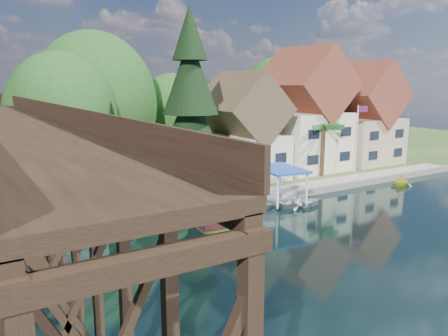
{
  "coord_description": "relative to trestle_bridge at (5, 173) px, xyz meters",
  "views": [
    {
      "loc": [
        -18.11,
        -21.36,
        10.25
      ],
      "look_at": [
        -1.23,
        6.0,
        3.99
      ],
      "focal_mm": 35.0,
      "sensor_mm": 36.0,
      "label": 1
    }
  ],
  "objects": [
    {
      "name": "boat_canopy",
      "position": [
        21.07,
        2.01,
        -3.99
      ],
      "size": [
        4.15,
        5.37,
        3.17
      ],
      "color": "white",
      "rests_on": "ground"
    },
    {
      "name": "flagpole",
      "position": [
        34.93,
        5.86,
        -0.27
      ],
      "size": [
        1.11,
        0.47,
        7.47
      ],
      "color": "white",
      "rests_on": "bank"
    },
    {
      "name": "house_right",
      "position": [
        41.0,
        10.83,
        0.43
      ],
      "size": [
        8.15,
        8.64,
        12.45
      ],
      "color": "tan",
      "rests_on": "bank"
    },
    {
      "name": "bg_trees",
      "position": [
        17.0,
        16.08,
        1.94
      ],
      "size": [
        49.9,
        13.3,
        10.57
      ],
      "color": "#382314",
      "rests_on": "bank"
    },
    {
      "name": "boat_yellow",
      "position": [
        36.02,
        0.8,
        -4.73
      ],
      "size": [
        2.79,
        2.55,
        1.25
      ],
      "primitive_type": "imported",
      "rotation": [
        0.0,
        0.0,
        1.81
      ],
      "color": "yellow",
      "rests_on": "ground"
    },
    {
      "name": "promenade",
      "position": [
        22.0,
        4.13,
        -4.82
      ],
      "size": [
        50.0,
        2.6,
        0.06
      ],
      "primitive_type": "cube",
      "color": "gray",
      "rests_on": "bank"
    },
    {
      "name": "palm_tree",
      "position": [
        30.9,
        7.01,
        0.27
      ],
      "size": [
        4.37,
        4.37,
        5.86
      ],
      "color": "#382314",
      "rests_on": "bank"
    },
    {
      "name": "shed",
      "position": [
        5.0,
        9.33,
        -1.52
      ],
      "size": [
        5.09,
        5.4,
        7.85
      ],
      "color": "silver",
      "rests_on": "bank"
    },
    {
      "name": "bank",
      "position": [
        16.0,
        28.83,
        -5.1
      ],
      "size": [
        140.0,
        52.0,
        0.5
      ],
      "primitive_type": "cube",
      "color": "#314B1E",
      "rests_on": "ground"
    },
    {
      "name": "shrubs",
      "position": [
        11.4,
        4.09,
        -4.12
      ],
      "size": [
        15.76,
        2.47,
        1.7
      ],
      "color": "#1E4318",
      "rests_on": "bank"
    },
    {
      "name": "trestle_bridge",
      "position": [
        0.0,
        0.0,
        0.0
      ],
      "size": [
        4.12,
        44.18,
        9.3
      ],
      "color": "black",
      "rests_on": "ground"
    },
    {
      "name": "boat_white_a",
      "position": [
        22.23,
        0.58,
        -4.94
      ],
      "size": [
        4.45,
        3.56,
        0.82
      ],
      "primitive_type": "imported",
      "rotation": [
        0.0,
        0.0,
        1.37
      ],
      "color": "silver",
      "rests_on": "ground"
    },
    {
      "name": "house_center",
      "position": [
        32.0,
        11.33,
        1.07
      ],
      "size": [
        8.65,
        9.18,
        13.89
      ],
      "color": "beige",
      "rests_on": "bank"
    },
    {
      "name": "tugboat",
      "position": [
        14.48,
        1.28,
        -4.71
      ],
      "size": [
        3.03,
        1.79,
        2.13
      ],
      "color": "red",
      "rests_on": "ground"
    },
    {
      "name": "seawall",
      "position": [
        20.0,
        2.83,
        -5.04
      ],
      "size": [
        60.0,
        0.4,
        0.62
      ],
      "primitive_type": "cube",
      "color": "slate",
      "rests_on": "ground"
    },
    {
      "name": "house_left",
      "position": [
        23.0,
        10.83,
        -0.21
      ],
      "size": [
        7.64,
        8.64,
        11.02
      ],
      "color": "silver",
      "rests_on": "bank"
    },
    {
      "name": "conifer",
      "position": [
        15.05,
        6.67,
        2.89
      ],
      "size": [
        6.53,
        6.53,
        16.07
      ],
      "color": "#382314",
      "rests_on": "bank"
    },
    {
      "name": "ground",
      "position": [
        16.0,
        -5.17,
        -5.35
      ],
      "size": [
        140.0,
        140.0,
        0.0
      ],
      "primitive_type": "plane",
      "color": "black",
      "rests_on": "ground"
    }
  ]
}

